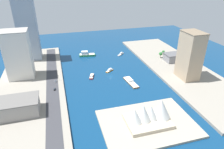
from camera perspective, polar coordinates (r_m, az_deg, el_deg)
The scene contains 20 objects.
ground_plane at distance 244.31m, azimuth -0.46°, elevation -0.61°, with size 440.00×440.00×0.00m, color navy.
quay_west at distance 279.50m, azimuth 17.80°, elevation 1.99°, with size 70.00×240.00×2.59m, color gray.
quay_east at distance 239.13m, azimuth -21.97°, elevation -3.03°, with size 70.00×240.00×2.59m, color gray.
peninsula_point at distance 174.04m, azimuth 9.95°, elevation -13.43°, with size 76.83×54.68×2.00m, color #A89E89.
road_strip at distance 236.40m, azimuth -16.57°, elevation -2.08°, with size 12.59×228.00×0.15m, color #38383D.
water_taxi_orange at distance 257.47m, azimuth -0.69°, elevation 1.19°, with size 11.52×9.72×3.19m.
ferry_green_doubledeck at distance 308.58m, azimuth -7.23°, elevation 5.71°, with size 25.69×11.53×7.53m.
tugboat_red at distance 243.85m, azimuth -5.78°, elevation -0.49°, with size 7.91×14.87×3.44m.
yacht_sleek_gray at distance 311.82m, azimuth 2.49°, elevation 5.80°, with size 13.30×13.07×3.13m.
barge_flat_brown at distance 231.73m, azimuth 5.23°, elevation -1.99°, with size 10.08×29.32×3.63m.
carpark_squat_concrete at distance 193.48m, azimuth -26.00°, elevation -8.35°, with size 42.22×22.93×14.03m.
apartment_midrise_tan at distance 242.66m, azimuth 21.18°, elevation 5.00°, with size 19.15×26.00×54.21m.
hotel_broad_white at distance 251.70m, azimuth -25.00°, elevation 5.14°, with size 28.55×23.87×55.04m.
warehouse_low_gray at distance 296.72m, azimuth 18.04°, elevation 4.78°, with size 37.34×18.26×10.61m.
tower_tall_glass at distance 301.99m, azimuth -22.79°, elevation 11.81°, with size 26.90×25.09×84.62m.
suv_black at distance 220.10m, azimuth -15.90°, elevation -3.99°, with size 1.99×4.54×1.52m.
sedan_silver at distance 234.80m, azimuth -15.66°, elevation -1.93°, with size 1.94×4.28×1.57m.
traffic_light_waterfront at distance 235.96m, azimuth -14.84°, elevation -0.73°, with size 0.36×0.36×6.50m.
opera_landmark at distance 169.01m, azimuth 10.71°, elevation -10.93°, with size 37.12×26.91×21.71m.
park_tree_cluster at distance 299.95m, azimuth 14.39°, elevation 5.60°, with size 12.96×21.76×8.76m.
Camera 1 is at (57.63, 209.39, 111.91)m, focal length 32.34 mm.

